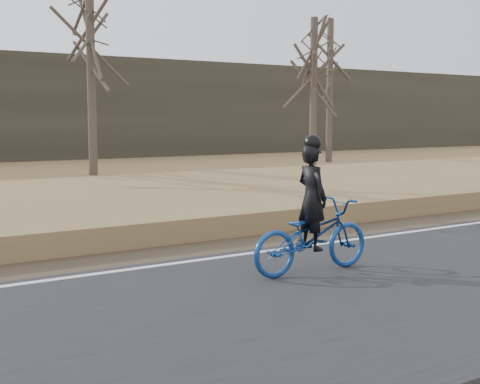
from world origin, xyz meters
TOP-DOWN VIEW (x-y plane):
  - ground at (0.00, 0.00)m, footprint 120.00×120.00m
  - road at (0.00, -2.50)m, footprint 120.00×6.00m
  - edge_line at (0.00, 0.20)m, footprint 120.00×0.12m
  - shoulder at (0.00, 1.20)m, footprint 120.00×1.60m
  - embankment at (0.00, 4.20)m, footprint 120.00×5.00m
  - ballast at (0.00, 8.00)m, footprint 120.00×3.00m
  - railroad at (0.00, 8.00)m, footprint 120.00×2.40m
  - cyclist at (1.24, -1.46)m, footprint 2.10×0.75m
  - bare_tree_center at (5.09, 17.56)m, footprint 0.36×0.36m
  - bare_tree_right at (15.21, 15.46)m, footprint 0.36×0.36m
  - bare_tree_far_right at (19.03, 18.72)m, footprint 0.36×0.36m

SIDE VIEW (x-z plane):
  - ground at x=0.00m, z-range 0.00..0.00m
  - shoulder at x=0.00m, z-range 0.00..0.04m
  - road at x=0.00m, z-range 0.00..0.06m
  - edge_line at x=0.00m, z-range 0.06..0.07m
  - embankment at x=0.00m, z-range 0.00..0.44m
  - ballast at x=0.00m, z-range 0.00..0.45m
  - railroad at x=0.00m, z-range 0.38..0.67m
  - cyclist at x=1.24m, z-range -0.32..1.76m
  - bare_tree_right at x=15.21m, z-range 0.00..7.05m
  - bare_tree_far_right at x=19.03m, z-range 0.00..7.70m
  - bare_tree_center at x=5.09m, z-range 0.00..9.22m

